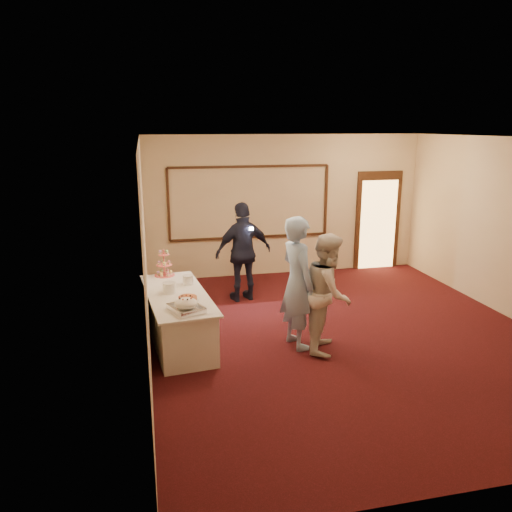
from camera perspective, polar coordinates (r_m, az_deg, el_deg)
The scene contains 14 objects.
floor at distance 8.04m, azimuth 10.21°, elevation -8.80°, with size 7.00×7.00×0.00m, color black.
room_walls at distance 7.48m, azimuth 10.91°, elevation 5.59°, with size 6.04×7.04×3.02m.
wall_molding at distance 10.58m, azimuth -0.71°, elevation 6.15°, with size 3.45×0.04×1.55m.
doorway at distance 11.62m, azimuth 13.73°, elevation 3.90°, with size 1.05×0.07×2.20m.
buffet_table at distance 7.61m, azimuth -8.91°, elevation -6.98°, with size 1.07×2.26×0.77m.
pavlova_tray at distance 6.75m, azimuth -8.00°, elevation -5.58°, with size 0.51×0.57×0.19m.
cupcake_stand at distance 8.34m, azimuth -10.45°, elevation -1.07°, with size 0.33×0.33×0.48m.
plate_stack_a at distance 7.49m, azimuth -9.89°, elevation -3.59°, with size 0.20×0.20×0.16m.
plate_stack_b at distance 7.86m, azimuth -7.77°, elevation -2.70°, with size 0.17×0.17×0.14m.
tart at distance 7.15m, azimuth -7.81°, elevation -4.86°, with size 0.31×0.31×0.06m.
man at distance 7.24m, azimuth 4.77°, elevation -3.05°, with size 0.71×0.47×1.95m, color #98BAE9.
woman at distance 7.21m, azimuth 8.30°, elevation -4.16°, with size 0.84×0.65×1.72m, color silver.
guest at distance 9.16m, azimuth -1.44°, elevation 0.46°, with size 1.08×0.45×1.84m, color black.
camera_flash at distance 8.87m, azimuth -0.54°, elevation 3.15°, with size 0.07×0.04×0.05m, color white.
Camera 1 is at (-2.96, -6.77, 3.18)m, focal length 35.00 mm.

